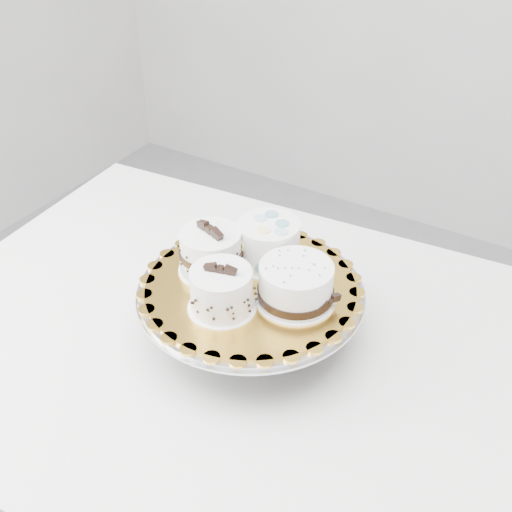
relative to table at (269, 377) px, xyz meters
The scene contains 7 objects.
table is the anchor object (origin of this frame).
cake_stand 0.15m from the table, 159.95° to the left, with size 0.38×0.38×0.10m.
cake_board 0.18m from the table, 159.95° to the left, with size 0.35×0.35×0.01m, color orange.
cake_swirl 0.23m from the table, 134.52° to the right, with size 0.12×0.12×0.09m.
cake_banded 0.25m from the table, behind, with size 0.13×0.13×0.09m.
cake_dots 0.24m from the table, 121.73° to the left, with size 0.13×0.13×0.08m.
cake_ribbon 0.21m from the table, 30.74° to the left, with size 0.15×0.15×0.07m.
Camera 1 is at (0.38, -0.64, 1.52)m, focal length 45.00 mm.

